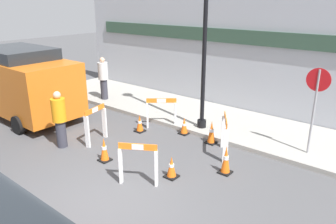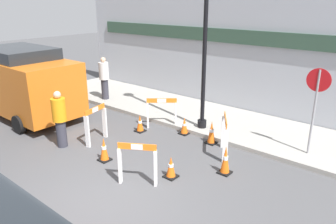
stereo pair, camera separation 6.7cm
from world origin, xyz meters
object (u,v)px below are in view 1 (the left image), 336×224
person_worker (60,118)px  work_van (20,80)px  stop_sign (316,98)px  person_pedestrian (103,77)px

person_worker → work_van: 3.56m
stop_sign → person_pedestrian: size_ratio=1.34×
work_van → person_worker: bearing=-11.4°
person_worker → work_van: (-3.46, 0.70, 0.46)m
person_worker → person_pedestrian: (-2.45, 3.66, 0.17)m
stop_sign → work_van: work_van is taller
stop_sign → work_van: 9.72m
person_worker → work_van: size_ratio=0.33×
work_van → stop_sign: bearing=18.8°
stop_sign → person_worker: size_ratio=1.39×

